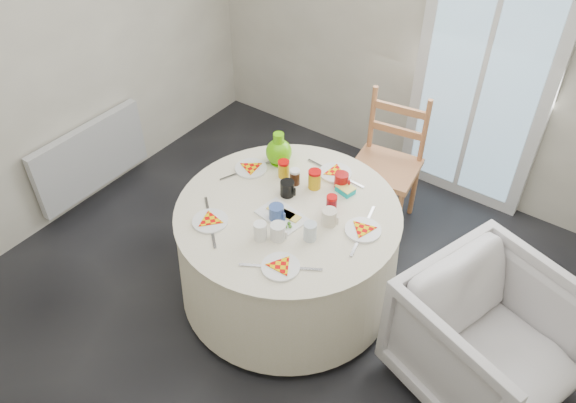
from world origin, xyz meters
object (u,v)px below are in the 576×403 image
Objects in this scene: wooden_chair at (384,171)px; green_pitcher at (279,145)px; radiator at (91,158)px; table at (288,251)px; armchair at (489,340)px.

wooden_chair is 4.62× the size of green_pitcher.
radiator is 0.71× the size of table.
radiator is at bearing -159.97° from wooden_chair.
table is 6.31× the size of green_pitcher.
wooden_chair is 1.20× the size of armchair.
green_pitcher is (-1.62, 0.27, 0.48)m from armchair.
armchair is at bearing 12.07° from green_pitcher.
armchair reaches higher than radiator.
radiator is at bearing -142.77° from green_pitcher.
armchair is 3.86× the size of green_pitcher.
green_pitcher reaches higher than armchair.
table reaches higher than radiator.
table is (1.83, 0.07, -0.01)m from radiator.
armchair is 1.71m from green_pitcher.
wooden_chair is 1.47m from armchair.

